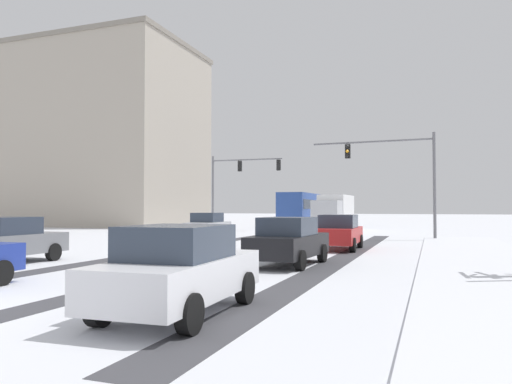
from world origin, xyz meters
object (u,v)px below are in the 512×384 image
Objects in this scene: car_red_second at (339,232)px; office_building_far_left_block at (75,139)px; bus_oncoming at (302,207)px; traffic_signal_far_left at (237,177)px; car_black_third at (289,241)px; traffic_signal_near_right at (397,166)px; car_white_sixth at (179,269)px; car_grey_fourth at (8,240)px; box_truck_delivery at (334,211)px; car_silver_lead at (208,225)px.

office_building_far_left_block is (-34.52, 22.64, 9.00)m from car_red_second.
office_building_far_left_block reaches higher than bus_oncoming.
traffic_signal_far_left is at bearing -111.14° from bus_oncoming.
car_black_third is at bearing -40.74° from office_building_far_left_block.
car_white_sixth is at bearing -95.84° from traffic_signal_near_right.
traffic_signal_far_left reaches higher than car_white_sixth.
car_red_second is at bearing 44.66° from car_grey_fourth.
box_truck_delivery reaches higher than car_white_sixth.
bus_oncoming is at bearing 101.36° from car_white_sixth.
box_truck_delivery is at bearing 64.35° from car_silver_lead.
office_building_far_left_block reaches higher than traffic_signal_near_right.
bus_oncoming is at bearing 86.53° from car_silver_lead.
car_grey_fourth is (-9.24, -2.96, 0.00)m from car_black_third.
traffic_signal_near_right is (13.98, -8.02, -0.15)m from traffic_signal_far_left.
office_building_far_left_block is at bearing 139.26° from car_black_third.
car_grey_fourth is at bearing -123.13° from traffic_signal_near_right.
car_silver_lead is 0.56× the size of box_truck_delivery.
car_white_sixth is at bearing -47.42° from office_building_far_left_block.
bus_oncoming is (1.19, 19.70, 1.18)m from car_silver_lead.
box_truck_delivery is (-3.41, 32.81, 0.82)m from car_white_sixth.
bus_oncoming reaches higher than car_white_sixth.
car_white_sixth is at bearing -69.54° from traffic_signal_far_left.
bus_oncoming is (-8.09, 40.27, 1.18)m from car_white_sixth.
bus_oncoming is (1.37, 35.27, 1.18)m from car_grey_fourth.
traffic_signal_near_right is 11.64m from box_truck_delivery.
car_silver_lead and car_grey_fourth have the same top height.
car_grey_fourth is 0.56× the size of box_truck_delivery.
traffic_signal_near_right is at bearing 56.87° from car_grey_fourth.
car_black_third is 1.01× the size of car_grey_fourth.
car_silver_lead is (-11.65, -2.56, -3.70)m from traffic_signal_near_right.
car_red_second is at bearing -54.27° from traffic_signal_far_left.
car_black_third is 0.15× the size of office_building_far_left_block.
car_white_sixth is (-2.37, -23.13, -3.70)m from traffic_signal_near_right.
car_silver_lead is 22.56m from car_white_sixth.
car_silver_lead is at bearing 114.30° from car_white_sixth.
car_black_third is 25.07m from box_truck_delivery.
office_building_far_left_block is (-24.96, 16.70, 9.00)m from car_silver_lead.
car_black_third and car_grey_fourth have the same top height.
car_red_second is (-2.09, -8.51, -3.70)m from traffic_signal_near_right.
office_building_far_left_block is at bearing 146.73° from car_red_second.
traffic_signal_near_right reaches higher than bus_oncoming.
car_silver_lead and car_white_sixth have the same top height.
car_black_third is at bearing -82.71° from box_truck_delivery.
office_building_far_left_block is at bearing -173.45° from bus_oncoming.
bus_oncoming reaches higher than car_grey_fourth.
traffic_signal_far_left reaches higher than bus_oncoming.
traffic_signal_near_right is at bearing 76.17° from car_red_second.
traffic_signal_near_right reaches higher than box_truck_delivery.
traffic_signal_far_left is 1.55× the size of car_silver_lead.
traffic_signal_near_right is 1.81× the size of car_grey_fourth.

